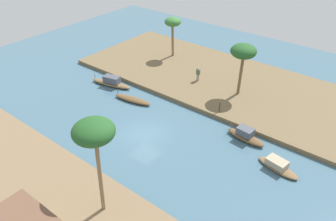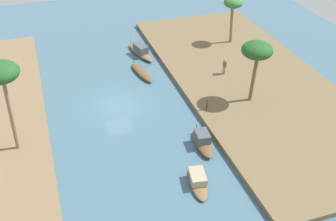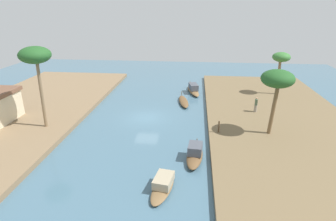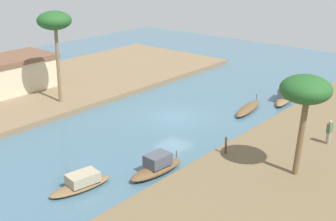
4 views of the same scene
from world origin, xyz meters
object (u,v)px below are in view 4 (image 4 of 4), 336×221
at_px(sampan_with_tall_canopy, 286,95).
at_px(riverside_building, 14,73).
at_px(palm_tree_right_tall, 54,22).
at_px(sampan_near_left_bank, 248,108).
at_px(mooring_post, 226,145).
at_px(sampan_with_red_awning, 81,183).
at_px(person_on_near_bank, 329,133).
at_px(sampan_foreground, 157,167).
at_px(palm_tree_left_near, 306,91).

xyz_separation_m(sampan_with_tall_canopy, riverside_building, (-14.32, 20.26, 1.55)).
height_order(sampan_with_tall_canopy, palm_tree_right_tall, palm_tree_right_tall).
height_order(sampan_near_left_bank, mooring_post, mooring_post).
bearing_deg(sampan_with_red_awning, person_on_near_bank, -21.73).
bearing_deg(mooring_post, sampan_with_tall_canopy, 10.55).
bearing_deg(palm_tree_right_tall, sampan_with_red_awning, -123.02).
relative_size(sampan_foreground, palm_tree_right_tall, 0.52).
distance_m(sampan_with_red_awning, palm_tree_left_near, 13.37).
xyz_separation_m(person_on_near_bank, palm_tree_right_tall, (-6.02, 20.90, 5.96)).
bearing_deg(person_on_near_bank, sampan_foreground, 154.64).
bearing_deg(sampan_foreground, mooring_post, -21.68).
bearing_deg(palm_tree_right_tall, riverside_building, 93.44).
height_order(sampan_foreground, person_on_near_bank, person_on_near_bank).
distance_m(person_on_near_bank, palm_tree_left_near, 6.90).
relative_size(sampan_foreground, mooring_post, 3.55).
bearing_deg(riverside_building, sampan_foreground, -100.12).
bearing_deg(sampan_near_left_bank, sampan_foreground, 176.71).
height_order(sampan_with_red_awning, sampan_near_left_bank, sampan_with_red_awning).
height_order(palm_tree_left_near, palm_tree_right_tall, palm_tree_right_tall).
bearing_deg(person_on_near_bank, mooring_post, 150.47).
bearing_deg(sampan_foreground, sampan_with_tall_canopy, 6.53).
xyz_separation_m(sampan_foreground, riverside_building, (3.55, 20.67, 1.56)).
xyz_separation_m(mooring_post, palm_tree_left_near, (0.31, -4.69, 4.46)).
relative_size(sampan_near_left_bank, riverside_building, 0.67).
xyz_separation_m(sampan_with_red_awning, mooring_post, (8.29, -4.18, 0.65)).
height_order(sampan_with_red_awning, riverside_building, riverside_building).
distance_m(sampan_foreground, sampan_near_left_bank, 13.35).
relative_size(person_on_near_bank, palm_tree_left_near, 0.28).
relative_size(sampan_with_red_awning, riverside_building, 0.55).
relative_size(sampan_foreground, sampan_near_left_bank, 0.85).
relative_size(sampan_near_left_bank, person_on_near_bank, 2.81).
bearing_deg(mooring_post, sampan_with_red_awning, 153.24).
xyz_separation_m(sampan_with_red_awning, sampan_with_tall_canopy, (21.95, -1.64, 0.10)).
bearing_deg(sampan_foreground, riverside_building, 85.48).
distance_m(sampan_with_tall_canopy, sampan_near_left_bank, 4.75).
xyz_separation_m(sampan_foreground, mooring_post, (4.21, -2.13, 0.56)).
bearing_deg(sampan_with_tall_canopy, sampan_foreground, 168.45).
xyz_separation_m(palm_tree_left_near, palm_tree_right_tall, (-0.59, 21.19, 1.72)).
height_order(sampan_near_left_bank, palm_tree_left_near, palm_tree_left_near).
bearing_deg(sampan_with_tall_canopy, sampan_with_red_awning, 162.87).
bearing_deg(palm_tree_left_near, person_on_near_bank, 3.13).
height_order(sampan_near_left_bank, palm_tree_right_tall, palm_tree_right_tall).
distance_m(person_on_near_bank, riverside_building, 27.96).
bearing_deg(sampan_near_left_bank, riverside_building, 107.02).
height_order(person_on_near_bank, mooring_post, person_on_near_bank).
relative_size(sampan_foreground, sampan_with_tall_canopy, 0.74).
height_order(sampan_foreground, sampan_near_left_bank, sampan_foreground).
bearing_deg(sampan_foreground, sampan_with_red_awning, 158.59).
height_order(sampan_with_tall_canopy, person_on_near_bank, person_on_near_bank).
bearing_deg(palm_tree_left_near, sampan_foreground, 123.48).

